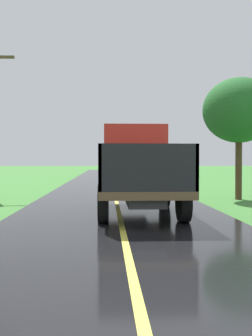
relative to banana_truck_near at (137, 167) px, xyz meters
name	(u,v)px	position (x,y,z in m)	size (l,w,h in m)	color
banana_truck_near	(137,167)	(0.00, 0.00, 0.00)	(2.38, 5.82, 2.80)	#2D2D30
roadside_tree_near_left	(239,111)	(4.64, 3.79, 2.31)	(3.07, 3.07, 5.19)	#4C3823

